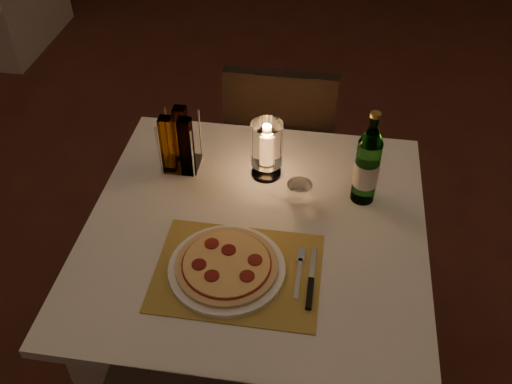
# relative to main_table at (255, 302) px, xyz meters

# --- Properties ---
(floor) EXTENTS (8.00, 10.00, 0.02)m
(floor) POSITION_rel_main_table_xyz_m (0.13, 0.26, -0.38)
(floor) COLOR #4B2118
(floor) RESTS_ON ground
(main_table) EXTENTS (1.00, 1.00, 0.74)m
(main_table) POSITION_rel_main_table_xyz_m (0.00, 0.00, 0.00)
(main_table) COLOR silver
(main_table) RESTS_ON ground
(chair_far) EXTENTS (0.42, 0.42, 0.90)m
(chair_far) POSITION_rel_main_table_xyz_m (-0.00, 0.71, 0.18)
(chair_far) COLOR black
(chair_far) RESTS_ON ground
(placemat) EXTENTS (0.45, 0.34, 0.00)m
(placemat) POSITION_rel_main_table_xyz_m (-0.02, -0.18, 0.37)
(placemat) COLOR #A98A3A
(placemat) RESTS_ON main_table
(plate) EXTENTS (0.32, 0.32, 0.01)m
(plate) POSITION_rel_main_table_xyz_m (-0.05, -0.18, 0.38)
(plate) COLOR white
(plate) RESTS_ON placemat
(pizza) EXTENTS (0.28, 0.28, 0.02)m
(pizza) POSITION_rel_main_table_xyz_m (-0.05, -0.18, 0.39)
(pizza) COLOR #D8B77F
(pizza) RESTS_ON plate
(fork) EXTENTS (0.02, 0.18, 0.00)m
(fork) POSITION_rel_main_table_xyz_m (0.14, -0.15, 0.37)
(fork) COLOR silver
(fork) RESTS_ON placemat
(knife) EXTENTS (0.02, 0.22, 0.01)m
(knife) POSITION_rel_main_table_xyz_m (0.18, -0.21, 0.37)
(knife) COLOR black
(knife) RESTS_ON placemat
(tumbler) EXTENTS (0.08, 0.08, 0.08)m
(tumbler) POSITION_rel_main_table_xyz_m (0.12, 0.12, 0.40)
(tumbler) COLOR white
(tumbler) RESTS_ON main_table
(water_bottle) EXTENTS (0.08, 0.08, 0.32)m
(water_bottle) POSITION_rel_main_table_xyz_m (0.31, 0.17, 0.49)
(water_bottle) COLOR #579A52
(water_bottle) RESTS_ON main_table
(hurricane_candle) EXTENTS (0.10, 0.10, 0.20)m
(hurricane_candle) POSITION_rel_main_table_xyz_m (0.00, 0.24, 0.48)
(hurricane_candle) COLOR white
(hurricane_candle) RESTS_ON main_table
(cruet_caddy) EXTENTS (0.12, 0.12, 0.21)m
(cruet_caddy) POSITION_rel_main_table_xyz_m (-0.28, 0.24, 0.46)
(cruet_caddy) COLOR white
(cruet_caddy) RESTS_ON main_table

